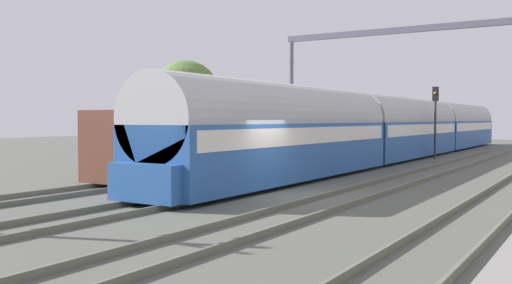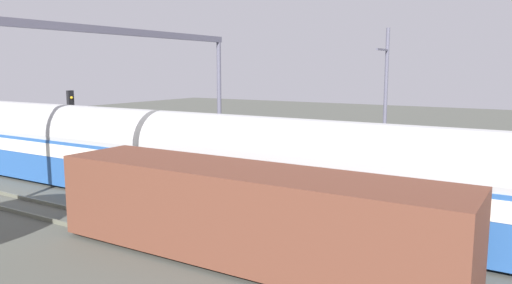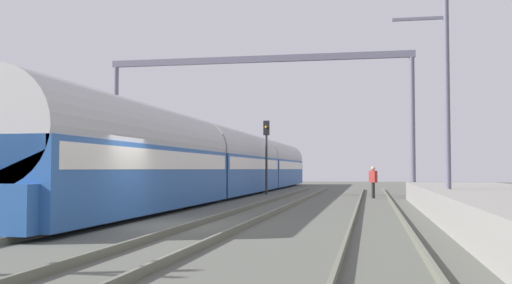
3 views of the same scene
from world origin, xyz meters
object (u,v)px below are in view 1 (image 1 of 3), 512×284
object	(u,v)px
freight_car	(211,142)
catenary_gantry	(421,59)
railway_signal_far	(435,112)
passenger_train	(404,128)

from	to	relation	value
freight_car	catenary_gantry	distance (m)	13.96
freight_car	railway_signal_far	xyz separation A→B (m)	(6.14, 15.75, 1.49)
railway_signal_far	catenary_gantry	xyz separation A→B (m)	(0.19, -4.14, 2.97)
railway_signal_far	passenger_train	bearing A→B (deg)	-172.56
railway_signal_far	catenary_gantry	size ratio (longest dim) A/B	0.27
passenger_train	railway_signal_far	world-z (taller)	railway_signal_far
freight_car	catenary_gantry	xyz separation A→B (m)	(6.33, 11.61, 4.47)
freight_car	passenger_train	bearing A→B (deg)	74.76
freight_car	railway_signal_far	size ratio (longest dim) A/B	2.83
passenger_train	catenary_gantry	world-z (taller)	catenary_gantry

